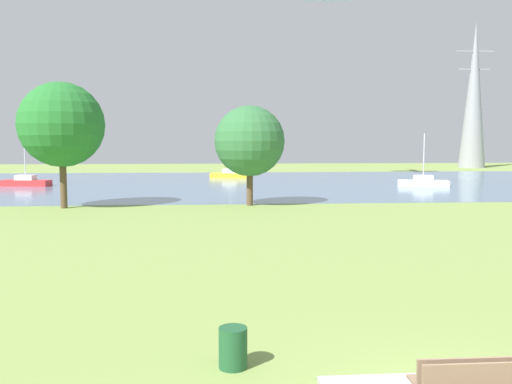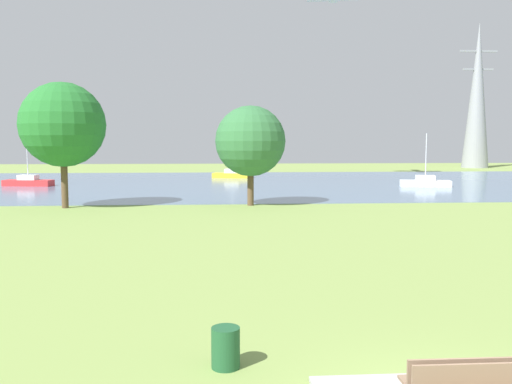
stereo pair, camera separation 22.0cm
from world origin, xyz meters
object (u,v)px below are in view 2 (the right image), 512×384
(tree_east_near, at_px, (63,125))
(electricity_pylon, at_px, (477,95))
(sailboat_white, at_px, (425,182))
(tree_mid_shore, at_px, (251,141))
(litter_bin, at_px, (226,348))
(sailboat_yellow, at_px, (232,174))
(sailboat_red, at_px, (28,182))

(tree_east_near, bearing_deg, electricity_pylon, 44.65)
(sailboat_white, relative_size, tree_east_near, 0.63)
(tree_mid_shore, xyz_separation_m, electricity_pylon, (41.47, 52.60, 7.81))
(litter_bin, distance_m, sailboat_white, 46.36)
(sailboat_yellow, bearing_deg, sailboat_red, -152.73)
(sailboat_yellow, bearing_deg, tree_mid_shore, -88.87)
(litter_bin, bearing_deg, sailboat_white, 64.20)
(sailboat_yellow, relative_size, sailboat_red, 1.38)
(sailboat_yellow, xyz_separation_m, sailboat_red, (-20.62, -10.63, -0.02))
(tree_east_near, distance_m, electricity_pylon, 76.05)
(tree_mid_shore, relative_size, electricity_pylon, 0.28)
(electricity_pylon, bearing_deg, sailboat_white, -121.63)
(litter_bin, bearing_deg, sailboat_yellow, 88.47)
(sailboat_red, bearing_deg, tree_mid_shore, -40.32)
(sailboat_yellow, distance_m, tree_mid_shore, 28.88)
(litter_bin, distance_m, sailboat_yellow, 55.65)
(sailboat_yellow, bearing_deg, litter_bin, -91.53)
(sailboat_white, bearing_deg, electricity_pylon, 58.37)
(sailboat_white, height_order, electricity_pylon, electricity_pylon)
(sailboat_yellow, height_order, sailboat_white, sailboat_yellow)
(sailboat_yellow, relative_size, electricity_pylon, 0.31)
(sailboat_white, relative_size, tree_mid_shore, 0.76)
(tree_east_near, bearing_deg, sailboat_white, 26.66)
(sailboat_yellow, bearing_deg, electricity_pylon, 29.73)
(litter_bin, distance_m, sailboat_red, 48.90)
(electricity_pylon, bearing_deg, litter_bin, -118.66)
(sailboat_red, bearing_deg, tree_east_near, -64.79)
(litter_bin, relative_size, sailboat_yellow, 0.11)
(sailboat_white, bearing_deg, tree_east_near, -153.34)
(sailboat_yellow, distance_m, electricity_pylon, 49.82)
(sailboat_yellow, height_order, tree_east_near, tree_east_near)
(sailboat_yellow, distance_m, sailboat_red, 23.19)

